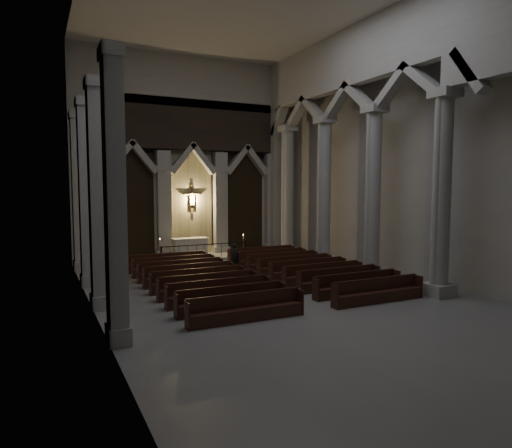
# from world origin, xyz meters

# --- Properties ---
(room) EXTENTS (24.00, 24.10, 12.00)m
(room) POSITION_xyz_m (0.00, 0.00, 7.60)
(room) COLOR gray
(room) RESTS_ON ground
(sanctuary_wall) EXTENTS (14.00, 0.77, 12.00)m
(sanctuary_wall) POSITION_xyz_m (0.00, 11.54, 6.62)
(sanctuary_wall) COLOR #ABA89F
(sanctuary_wall) RESTS_ON ground
(right_arcade) EXTENTS (1.00, 24.00, 12.00)m
(right_arcade) POSITION_xyz_m (5.50, 1.33, 7.83)
(right_arcade) COLOR #ABA89F
(right_arcade) RESTS_ON ground
(left_pilasters) EXTENTS (0.60, 13.00, 8.03)m
(left_pilasters) POSITION_xyz_m (-6.75, 3.50, 3.91)
(left_pilasters) COLOR #ABA89F
(left_pilasters) RESTS_ON ground
(sanctuary_step) EXTENTS (8.50, 2.60, 0.15)m
(sanctuary_step) POSITION_xyz_m (0.00, 10.60, 0.07)
(sanctuary_step) COLOR #ABA89F
(sanctuary_step) RESTS_ON ground
(altar) EXTENTS (2.15, 0.86, 1.09)m
(altar) POSITION_xyz_m (-0.49, 10.68, 0.70)
(altar) COLOR beige
(altar) RESTS_ON sanctuary_step
(altar_rail) EXTENTS (5.18, 0.09, 1.02)m
(altar_rail) POSITION_xyz_m (0.00, 9.41, 0.68)
(altar_rail) COLOR black
(altar_rail) RESTS_ON ground
(candle_stand_left) EXTENTS (0.25, 0.25, 1.49)m
(candle_stand_left) POSITION_xyz_m (-2.68, 9.07, 0.41)
(candle_stand_left) COLOR olive
(candle_stand_left) RESTS_ON ground
(candle_stand_right) EXTENTS (0.23, 0.23, 1.39)m
(candle_stand_right) POSITION_xyz_m (2.58, 9.73, 0.38)
(candle_stand_right) COLOR olive
(candle_stand_right) RESTS_ON ground
(pews) EXTENTS (9.42, 10.13, 0.90)m
(pews) POSITION_xyz_m (0.00, 2.63, 0.29)
(pews) COLOR black
(pews) RESTS_ON ground
(worshipper) EXTENTS (0.54, 0.40, 1.35)m
(worshipper) POSITION_xyz_m (0.59, 6.35, 0.67)
(worshipper) COLOR black
(worshipper) RESTS_ON ground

